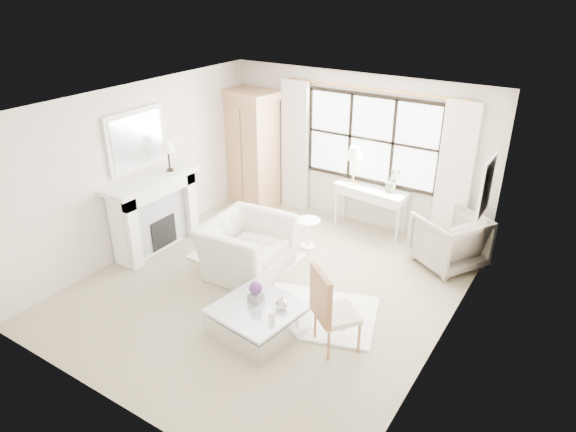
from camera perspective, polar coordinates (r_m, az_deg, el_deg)
name	(u,v)px	position (r m, az deg, el deg)	size (l,w,h in m)	color
floor	(269,287)	(7.66, -2.18, -7.86)	(5.50, 5.50, 0.00)	tan
ceiling	(265,105)	(6.57, -2.57, 12.20)	(5.50, 5.50, 0.00)	white
wall_back	(355,150)	(9.24, 7.49, 7.28)	(5.00, 5.00, 0.00)	beige
wall_front	(103,302)	(5.28, -19.84, -9.03)	(5.00, 5.00, 0.00)	beige
wall_left	(139,169)	(8.59, -16.25, 5.03)	(5.50, 5.50, 0.00)	beige
wall_right	(449,252)	(6.07, 17.45, -3.88)	(5.50, 5.50, 0.00)	silver
window_pane	(371,139)	(9.03, 9.25, 8.40)	(2.40, 0.02, 1.50)	white
window_frame	(371,140)	(9.02, 9.23, 8.39)	(2.50, 0.04, 1.50)	black
curtain_rod	(374,89)	(8.76, 9.49, 13.75)	(0.04, 0.04, 3.30)	#AA7C3B
curtain_left	(295,146)	(9.73, 0.77, 7.74)	(0.55, 0.10, 2.47)	beige
curtain_right	(454,178)	(8.63, 17.98, 4.07)	(0.55, 0.10, 2.47)	white
fireplace	(154,212)	(8.69, -14.69, 0.44)	(0.58, 1.66, 1.26)	white
mirror_frame	(136,140)	(8.41, -16.52, 8.12)	(0.05, 1.15, 0.95)	silver
mirror_glass	(138,140)	(8.39, -16.38, 8.09)	(0.02, 1.00, 0.80)	silver
art_frame	(486,187)	(7.52, 21.15, 3.01)	(0.04, 0.62, 0.82)	silver
art_canvas	(485,187)	(7.52, 21.00, 3.04)	(0.01, 0.52, 0.72)	beige
mantel_lamp	(168,148)	(8.52, -13.23, 7.40)	(0.22, 0.22, 0.51)	black
armoire	(251,147)	(10.03, -4.14, 7.64)	(1.23, 0.89, 2.24)	tan
console_table	(370,209)	(9.23, 9.09, 0.80)	(1.34, 0.60, 0.80)	white
console_lamp	(354,154)	(8.99, 7.39, 6.82)	(0.28, 0.28, 0.69)	#B18C3D
orchid_plant	(393,180)	(8.87, 11.54, 3.96)	(0.25, 0.20, 0.45)	#55704B
side_table	(308,229)	(8.55, 2.25, -1.49)	(0.40, 0.40, 0.51)	white
rug_left	(247,256)	(8.42, -4.63, -4.47)	(1.63, 1.15, 0.03)	white
rug_right	(317,314)	(7.09, 3.28, -10.79)	(1.55, 1.17, 0.03)	white
club_armchair	(246,247)	(7.86, -4.69, -3.44)	(1.29, 1.12, 0.84)	beige
wingback_chair	(449,240)	(8.38, 17.46, -2.57)	(0.92, 0.95, 0.86)	gray
french_chair	(335,325)	(6.43, 5.25, -11.99)	(0.68, 0.68, 1.08)	#AF7249
coffee_table	(258,320)	(6.71, -3.37, -11.44)	(1.12, 1.12, 0.38)	silver
planter_box	(256,297)	(6.66, -3.59, -9.02)	(0.16, 0.16, 0.12)	gray
planter_flowers	(256,288)	(6.58, -3.62, -7.97)	(0.17, 0.17, 0.17)	#572D71
pillar_candle	(272,316)	(6.34, -1.81, -11.02)	(0.08, 0.08, 0.12)	white
coffee_vase	(282,303)	(6.51, -0.69, -9.62)	(0.16, 0.16, 0.17)	silver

